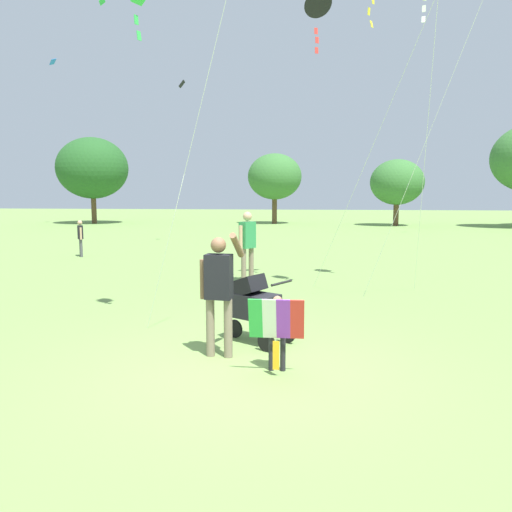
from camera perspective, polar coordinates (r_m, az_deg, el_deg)
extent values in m
plane|color=#75994C|center=(6.46, -1.34, -12.91)|extent=(120.00, 120.00, 0.00)
cylinder|color=brown|center=(38.03, -18.20, 5.04)|extent=(0.36, 0.36, 1.94)
ellipsoid|color=#235623|center=(38.05, -18.39, 9.61)|extent=(5.15, 4.64, 4.38)
cylinder|color=brown|center=(35.95, 2.15, 5.22)|extent=(0.36, 0.36, 1.84)
ellipsoid|color=#387033|center=(35.95, 2.17, 9.15)|extent=(3.87, 3.48, 3.29)
cylinder|color=brown|center=(34.95, 15.85, 4.61)|extent=(0.36, 0.36, 1.51)
ellipsoid|color=#387033|center=(34.93, 15.98, 8.20)|extent=(3.59, 3.23, 3.05)
cylinder|color=#232328|center=(6.34, 3.13, -11.07)|extent=(0.07, 0.07, 0.47)
cylinder|color=#232328|center=(6.35, 1.77, -11.03)|extent=(0.07, 0.07, 0.47)
cube|color=silver|center=(6.22, 2.47, -7.44)|extent=(0.21, 0.13, 0.35)
cylinder|color=#A37556|center=(6.22, 3.66, -7.68)|extent=(0.05, 0.05, 0.32)
cylinder|color=#A37556|center=(6.24, 1.27, -7.63)|extent=(0.05, 0.05, 0.32)
sphere|color=#A37556|center=(6.16, 2.48, -5.18)|extent=(0.12, 0.12, 0.12)
cube|color=red|center=(6.02, 4.78, -7.33)|extent=(0.17, 0.18, 0.52)
cube|color=purple|center=(6.03, 3.17, -7.30)|extent=(0.17, 0.18, 0.52)
cube|color=white|center=(6.04, 1.55, -7.26)|extent=(0.17, 0.18, 0.52)
cube|color=green|center=(6.05, -0.05, -7.22)|extent=(0.17, 0.18, 0.52)
cube|color=#F4A319|center=(6.14, 2.32, -11.40)|extent=(0.08, 0.01, 0.36)
cylinder|color=#7F705B|center=(6.85, -5.29, -8.20)|extent=(0.12, 0.12, 0.81)
cylinder|color=#7F705B|center=(6.78, -3.24, -8.35)|extent=(0.12, 0.12, 0.81)
cube|color=black|center=(6.66, -4.33, -2.40)|extent=(0.37, 0.25, 0.61)
cylinder|color=brown|center=(6.73, -6.13, -2.68)|extent=(0.09, 0.09, 0.54)
cylinder|color=brown|center=(6.67, -2.21, 1.24)|extent=(0.14, 0.50, 0.38)
sphere|color=brown|center=(6.60, -4.37, 1.27)|extent=(0.21, 0.21, 0.21)
cylinder|color=black|center=(7.75, -2.47, -8.37)|extent=(0.26, 0.18, 0.28)
cylinder|color=black|center=(7.07, 1.17, -9.90)|extent=(0.26, 0.18, 0.28)
cylinder|color=black|center=(7.48, 3.58, -8.95)|extent=(0.26, 0.18, 0.28)
cube|color=black|center=(7.38, 0.01, -5.78)|extent=(0.78, 0.71, 0.36)
cube|color=black|center=(7.40, -0.77, -3.38)|extent=(0.57, 0.57, 0.35)
cylinder|color=black|center=(7.04, 2.98, -3.12)|extent=(0.28, 0.43, 0.04)
cube|color=green|center=(8.58, -13.66, 24.98)|extent=(0.05, 0.08, 0.14)
cube|color=green|center=(8.55, -13.36, 23.51)|extent=(0.06, 0.08, 0.14)
cylinder|color=silver|center=(7.41, -8.07, 10.22)|extent=(1.73, 1.15, 5.24)
cube|color=white|center=(12.60, 18.82, 25.42)|extent=(0.08, 0.04, 0.14)
cube|color=white|center=(12.53, 18.77, 24.46)|extent=(0.09, 0.06, 0.14)
cylinder|color=silver|center=(10.35, 19.16, 13.55)|extent=(0.42, 3.27, 6.86)
cone|color=black|center=(12.50, 7.16, 26.93)|extent=(0.79, 0.71, 0.48)
cube|color=red|center=(12.35, 6.94, 24.39)|extent=(0.08, 0.05, 0.14)
cube|color=red|center=(12.21, 7.06, 23.50)|extent=(0.08, 0.05, 0.14)
cube|color=red|center=(12.16, 7.01, 22.50)|extent=(0.08, 0.05, 0.14)
cylinder|color=silver|center=(10.42, 13.25, 12.08)|extent=(2.26, 2.93, 6.27)
cube|color=yellow|center=(11.32, 13.36, 26.79)|extent=(0.06, 0.08, 0.14)
cube|color=yellow|center=(11.20, 12.91, 25.82)|extent=(0.06, 0.08, 0.14)
cube|color=yellow|center=(11.21, 13.20, 24.62)|extent=(0.08, 0.09, 0.14)
cylinder|color=silver|center=(10.06, 19.07, 12.55)|extent=(2.04, 1.61, 6.44)
cube|color=blue|center=(37.55, -22.41, 20.03)|extent=(0.48, 0.60, 0.44)
cube|color=green|center=(26.97, -17.34, 26.26)|extent=(0.21, 0.39, 0.37)
cube|color=black|center=(21.88, -8.56, 19.04)|extent=(0.22, 0.31, 0.30)
cylinder|color=#4C4C51|center=(18.28, -19.53, 0.87)|extent=(0.09, 0.09, 0.63)
cylinder|color=#4C4C51|center=(18.48, -19.58, 0.93)|extent=(0.09, 0.09, 0.63)
cube|color=black|center=(18.33, -19.63, 2.61)|extent=(0.29, 0.32, 0.47)
cylinder|color=tan|center=(18.16, -19.58, 2.47)|extent=(0.07, 0.07, 0.42)
cylinder|color=tan|center=(18.50, -19.67, 2.54)|extent=(0.07, 0.07, 0.42)
sphere|color=tan|center=(18.31, -19.67, 3.65)|extent=(0.16, 0.16, 0.16)
cylinder|color=#7F705B|center=(12.41, -0.56, -1.02)|extent=(0.13, 0.13, 0.87)
cylinder|color=#7F705B|center=(12.22, -1.43, -1.15)|extent=(0.13, 0.13, 0.87)
cube|color=#2D8C4C|center=(12.23, -1.00, 2.45)|extent=(0.41, 0.45, 0.65)
cylinder|color=tan|center=(12.40, -0.25, 2.31)|extent=(0.09, 0.09, 0.58)
cylinder|color=tan|center=(12.06, -1.78, 2.16)|extent=(0.09, 0.09, 0.58)
sphere|color=tan|center=(12.20, -1.00, 4.61)|extent=(0.22, 0.22, 0.22)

